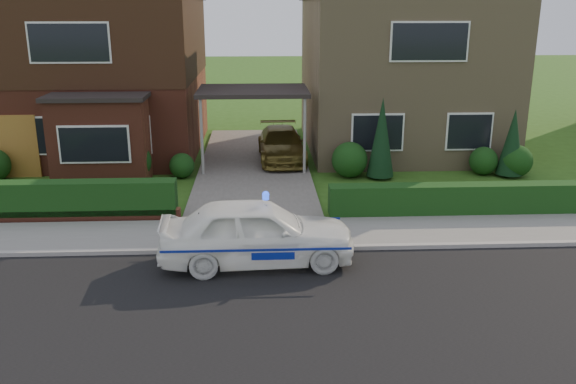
{
  "coord_description": "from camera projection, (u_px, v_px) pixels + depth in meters",
  "views": [
    {
      "loc": [
        0.17,
        -10.22,
        5.55
      ],
      "look_at": [
        0.85,
        3.5,
        1.32
      ],
      "focal_mm": 38.0,
      "sensor_mm": 36.0,
      "label": 1
    }
  ],
  "objects": [
    {
      "name": "carport_link",
      "position": [
        253.0,
        92.0,
        21.06
      ],
      "size": [
        3.8,
        3.0,
        2.77
      ],
      "color": "black",
      "rests_on": "ground"
    },
    {
      "name": "driveway",
      "position": [
        254.0,
        165.0,
        21.86
      ],
      "size": [
        3.8,
        12.0,
        0.12
      ],
      "primitive_type": "cube",
      "color": "#666059",
      "rests_on": "ground"
    },
    {
      "name": "conifer_b",
      "position": [
        512.0,
        145.0,
        20.24
      ],
      "size": [
        0.9,
        0.9,
        2.2
      ],
      "primitive_type": "cone",
      "color": "black",
      "rests_on": "ground"
    },
    {
      "name": "dwarf_wall",
      "position": [
        34.0,
        217.0,
        16.11
      ],
      "size": [
        7.7,
        0.25,
        0.36
      ],
      "primitive_type": "cube",
      "color": "brown",
      "rests_on": "ground"
    },
    {
      "name": "potted_plant_b",
      "position": [
        58.0,
        190.0,
        17.91
      ],
      "size": [
        0.48,
        0.46,
        0.68
      ],
      "primitive_type": "imported",
      "rotation": [
        0.0,
        0.0,
        0.62
      ],
      "color": "gray",
      "rests_on": "ground"
    },
    {
      "name": "garage_door",
      "position": [
        5.0,
        147.0,
        20.19
      ],
      "size": [
        2.2,
        0.1,
        2.1
      ],
      "primitive_type": "cube",
      "color": "brown",
      "rests_on": "ground"
    },
    {
      "name": "sidewalk",
      "position": [
        253.0,
        234.0,
        15.28
      ],
      "size": [
        60.0,
        2.0,
        0.1
      ],
      "primitive_type": "cube",
      "color": "slate",
      "rests_on": "ground"
    },
    {
      "name": "shrub_left_near",
      "position": [
        182.0,
        166.0,
        20.31
      ],
      "size": [
        0.84,
        0.84,
        0.84
      ],
      "primitive_type": "sphere",
      "color": "black",
      "rests_on": "ground"
    },
    {
      "name": "conifer_a",
      "position": [
        381.0,
        140.0,
        19.98
      ],
      "size": [
        0.9,
        0.9,
        2.6
      ],
      "primitive_type": "cone",
      "color": "black",
      "rests_on": "ground"
    },
    {
      "name": "hedge_left",
      "position": [
        37.0,
        221.0,
        16.31
      ],
      "size": [
        7.5,
        0.55,
        0.9
      ],
      "primitive_type": "cube",
      "color": "black",
      "rests_on": "ground"
    },
    {
      "name": "shrub_right_near",
      "position": [
        350.0,
        160.0,
        20.33
      ],
      "size": [
        1.2,
        1.2,
        1.2
      ],
      "primitive_type": "sphere",
      "color": "black",
      "rests_on": "ground"
    },
    {
      "name": "house_left",
      "position": [
        101.0,
        52.0,
        23.26
      ],
      "size": [
        7.5,
        9.53,
        7.25
      ],
      "color": "brown",
      "rests_on": "ground"
    },
    {
      "name": "kerb",
      "position": [
        253.0,
        250.0,
        14.27
      ],
      "size": [
        60.0,
        0.16,
        0.12
      ],
      "primitive_type": "cube",
      "color": "#9E9993",
      "rests_on": "ground"
    },
    {
      "name": "shrub_right_mid",
      "position": [
        484.0,
        161.0,
        20.67
      ],
      "size": [
        0.96,
        0.96,
        0.96
      ],
      "primitive_type": "sphere",
      "color": "black",
      "rests_on": "ground"
    },
    {
      "name": "house_right",
      "position": [
        401.0,
        55.0,
        23.93
      ],
      "size": [
        7.5,
        8.06,
        7.25
      ],
      "color": "#9E8661",
      "rests_on": "ground"
    },
    {
      "name": "police_car",
      "position": [
        257.0,
        233.0,
        13.46
      ],
      "size": [
        3.96,
        4.39,
        1.63
      ],
      "rotation": [
        0.0,
        0.0,
        1.62
      ],
      "color": "white",
      "rests_on": "ground"
    },
    {
      "name": "shrub_right_far",
      "position": [
        516.0,
        161.0,
        20.42
      ],
      "size": [
        1.08,
        1.08,
        1.08
      ],
      "primitive_type": "sphere",
      "color": "black",
      "rests_on": "ground"
    },
    {
      "name": "road",
      "position": [
        252.0,
        315.0,
        11.38
      ],
      "size": [
        60.0,
        6.0,
        0.02
      ],
      "primitive_type": "cube",
      "color": "black",
      "rests_on": "ground"
    },
    {
      "name": "driveway_car",
      "position": [
        281.0,
        144.0,
        22.13
      ],
      "size": [
        1.76,
        4.04,
        1.16
      ],
      "primitive_type": "imported",
      "rotation": [
        0.0,
        0.0,
        0.03
      ],
      "color": "brown",
      "rests_on": "driveway"
    },
    {
      "name": "ground",
      "position": [
        252.0,
        315.0,
        11.38
      ],
      "size": [
        120.0,
        120.0,
        0.0
      ],
      "primitive_type": "plane",
      "color": "#2A5115",
      "rests_on": "ground"
    },
    {
      "name": "shrub_left_mid",
      "position": [
        131.0,
        161.0,
        19.88
      ],
      "size": [
        1.32,
        1.32,
        1.32
      ],
      "primitive_type": "sphere",
      "color": "black",
      "rests_on": "ground"
    },
    {
      "name": "potted_plant_c",
      "position": [
        94.0,
        202.0,
        16.8
      ],
      "size": [
        0.42,
        0.42,
        0.7
      ],
      "primitive_type": "imported",
      "rotation": [
        0.0,
        0.0,
        1.64
      ],
      "color": "gray",
      "rests_on": "ground"
    },
    {
      "name": "hedge_right",
      "position": [
        464.0,
        216.0,
        16.76
      ],
      "size": [
        7.5,
        0.55,
        0.8
      ],
      "primitive_type": "cube",
      "color": "black",
      "rests_on": "ground"
    }
  ]
}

